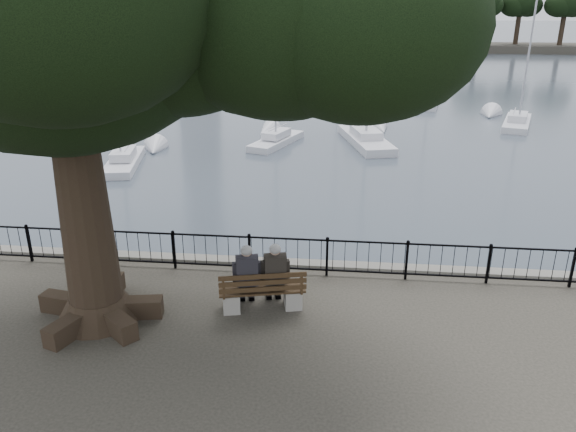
# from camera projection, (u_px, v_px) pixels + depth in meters

# --- Properties ---
(harbor) EXTENTS (260.00, 260.00, 1.20)m
(harbor) POSITION_uv_depth(u_px,v_px,m) (290.00, 281.00, 15.21)
(harbor) COLOR slate
(harbor) RESTS_ON ground
(railing) EXTENTS (22.06, 0.06, 1.00)m
(railing) POSITION_uv_depth(u_px,v_px,m) (288.00, 254.00, 14.36)
(railing) COLOR black
(railing) RESTS_ON ground
(bench) EXTENTS (2.03, 1.01, 1.03)m
(bench) POSITION_uv_depth(u_px,v_px,m) (262.00, 295.00, 12.78)
(bench) COLOR gray
(bench) RESTS_ON ground
(person_left) EXTENTS (0.58, 0.88, 1.64)m
(person_left) POSITION_uv_depth(u_px,v_px,m) (247.00, 278.00, 12.70)
(person_left) COLOR black
(person_left) RESTS_ON ground
(person_right) EXTENTS (0.58, 0.88, 1.64)m
(person_right) POSITION_uv_depth(u_px,v_px,m) (275.00, 277.00, 12.77)
(person_right) COLOR black
(person_right) RESTS_ON ground
(lion_monument) EXTENTS (5.57, 5.57, 8.33)m
(lion_monument) POSITION_uv_depth(u_px,v_px,m) (355.00, 55.00, 57.92)
(lion_monument) COLOR slate
(lion_monument) RESTS_ON ground
(sailboat_a) EXTENTS (2.29, 5.03, 9.20)m
(sailboat_a) POSITION_uv_depth(u_px,v_px,m) (124.00, 160.00, 27.30)
(sailboat_a) COLOR silver
(sailboat_a) RESTS_ON ground
(sailboat_b) EXTENTS (2.78, 4.80, 10.76)m
(sailboat_b) POSITION_uv_depth(u_px,v_px,m) (276.00, 138.00, 31.24)
(sailboat_b) COLOR silver
(sailboat_b) RESTS_ON ground
(sailboat_c) EXTENTS (3.21, 6.38, 13.07)m
(sailboat_c) POSITION_uv_depth(u_px,v_px,m) (366.00, 137.00, 31.37)
(sailboat_c) COLOR silver
(sailboat_c) RESTS_ON ground
(sailboat_d) EXTENTS (3.06, 5.50, 9.63)m
(sailboat_d) POSITION_uv_depth(u_px,v_px,m) (517.00, 122.00, 35.68)
(sailboat_d) COLOR silver
(sailboat_d) RESTS_ON ground
(sailboat_e) EXTENTS (3.48, 5.79, 11.74)m
(sailboat_e) POSITION_uv_depth(u_px,v_px,m) (180.00, 98.00, 43.93)
(sailboat_e) COLOR silver
(sailboat_e) RESTS_ON ground
(sailboat_f) EXTENTS (2.15, 5.14, 10.40)m
(sailboat_f) POSITION_uv_depth(u_px,v_px,m) (337.00, 102.00, 42.04)
(sailboat_f) COLOR silver
(sailboat_f) RESTS_ON ground
(sailboat_g) EXTENTS (2.72, 6.05, 10.34)m
(sailboat_g) POSITION_uv_depth(u_px,v_px,m) (427.00, 101.00, 42.81)
(sailboat_g) COLOR silver
(sailboat_g) RESTS_ON ground
(sailboat_h) EXTENTS (2.28, 5.33, 11.71)m
(sailboat_h) POSITION_uv_depth(u_px,v_px,m) (276.00, 79.00, 53.74)
(sailboat_h) COLOR silver
(sailboat_h) RESTS_ON ground
(far_shore) EXTENTS (30.00, 8.60, 9.18)m
(far_shore) POSITION_uv_depth(u_px,v_px,m) (516.00, 24.00, 82.26)
(far_shore) COLOR #2D2A23
(far_shore) RESTS_ON ground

